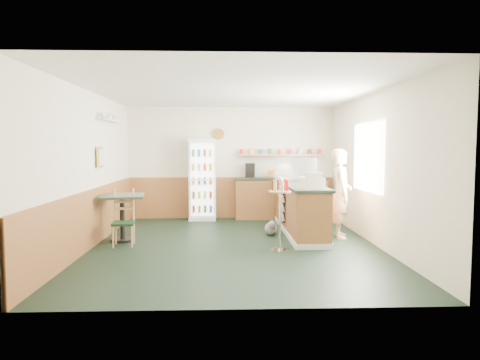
{
  "coord_description": "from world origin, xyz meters",
  "views": [
    {
      "loc": [
        -0.16,
        -7.44,
        1.72
      ],
      "look_at": [
        0.13,
        0.6,
        1.11
      ],
      "focal_mm": 32.0,
      "sensor_mm": 36.0,
      "label": 1
    }
  ],
  "objects_px": {
    "shopkeeper": "(341,193)",
    "condiment_stand": "(280,206)",
    "drinks_fridge": "(203,180)",
    "cash_register": "(312,183)",
    "cafe_table": "(122,209)",
    "display_case": "(295,169)",
    "cafe_chair": "(124,216)"
  },
  "relations": [
    {
      "from": "cash_register",
      "to": "cafe_chair",
      "type": "distance_m",
      "value": 3.35
    },
    {
      "from": "shopkeeper",
      "to": "condiment_stand",
      "type": "relative_size",
      "value": 1.44
    },
    {
      "from": "display_case",
      "to": "shopkeeper",
      "type": "xyz_separation_m",
      "value": [
        0.7,
        -1.03,
        -0.41
      ]
    },
    {
      "from": "drinks_fridge",
      "to": "cash_register",
      "type": "bearing_deg",
      "value": -54.55
    },
    {
      "from": "drinks_fridge",
      "to": "cafe_chair",
      "type": "xyz_separation_m",
      "value": [
        -1.25,
        -2.62,
        -0.44
      ]
    },
    {
      "from": "cafe_table",
      "to": "cafe_chair",
      "type": "xyz_separation_m",
      "value": [
        0.11,
        -0.31,
        -0.08
      ]
    },
    {
      "from": "condiment_stand",
      "to": "shopkeeper",
      "type": "bearing_deg",
      "value": 38.21
    },
    {
      "from": "display_case",
      "to": "cash_register",
      "type": "distance_m",
      "value": 1.75
    },
    {
      "from": "drinks_fridge",
      "to": "cafe_table",
      "type": "distance_m",
      "value": 2.7
    },
    {
      "from": "cafe_table",
      "to": "condiment_stand",
      "type": "bearing_deg",
      "value": -17.24
    },
    {
      "from": "drinks_fridge",
      "to": "condiment_stand",
      "type": "distance_m",
      "value": 3.5
    },
    {
      "from": "cash_register",
      "to": "drinks_fridge",
      "type": "bearing_deg",
      "value": 114.45
    },
    {
      "from": "shopkeeper",
      "to": "condiment_stand",
      "type": "distance_m",
      "value": 1.65
    },
    {
      "from": "shopkeeper",
      "to": "cafe_table",
      "type": "height_order",
      "value": "shopkeeper"
    },
    {
      "from": "shopkeeper",
      "to": "condiment_stand",
      "type": "bearing_deg",
      "value": 136.03
    },
    {
      "from": "display_case",
      "to": "shopkeeper",
      "type": "height_order",
      "value": "shopkeeper"
    },
    {
      "from": "display_case",
      "to": "cash_register",
      "type": "height_order",
      "value": "display_case"
    },
    {
      "from": "cash_register",
      "to": "display_case",
      "type": "bearing_deg",
      "value": 79.0
    },
    {
      "from": "cafe_table",
      "to": "shopkeeper",
      "type": "bearing_deg",
      "value": 2.12
    },
    {
      "from": "cash_register",
      "to": "cafe_table",
      "type": "bearing_deg",
      "value": 159.74
    },
    {
      "from": "display_case",
      "to": "cafe_chair",
      "type": "height_order",
      "value": "display_case"
    },
    {
      "from": "cash_register",
      "to": "condiment_stand",
      "type": "bearing_deg",
      "value": -163.18
    },
    {
      "from": "condiment_stand",
      "to": "cafe_table",
      "type": "relative_size",
      "value": 1.33
    },
    {
      "from": "cash_register",
      "to": "condiment_stand",
      "type": "distance_m",
      "value": 0.76
    },
    {
      "from": "cash_register",
      "to": "cafe_chair",
      "type": "bearing_deg",
      "value": 164.78
    },
    {
      "from": "drinks_fridge",
      "to": "display_case",
      "type": "height_order",
      "value": "drinks_fridge"
    },
    {
      "from": "condiment_stand",
      "to": "display_case",
      "type": "bearing_deg",
      "value": 73.78
    },
    {
      "from": "drinks_fridge",
      "to": "cash_register",
      "type": "relative_size",
      "value": 5.29
    },
    {
      "from": "shopkeeper",
      "to": "cafe_chair",
      "type": "relative_size",
      "value": 1.7
    },
    {
      "from": "display_case",
      "to": "cafe_chair",
      "type": "bearing_deg",
      "value": -155.53
    },
    {
      "from": "drinks_fridge",
      "to": "shopkeeper",
      "type": "height_order",
      "value": "drinks_fridge"
    },
    {
      "from": "display_case",
      "to": "drinks_fridge",
      "type": "bearing_deg",
      "value": 151.14
    }
  ]
}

